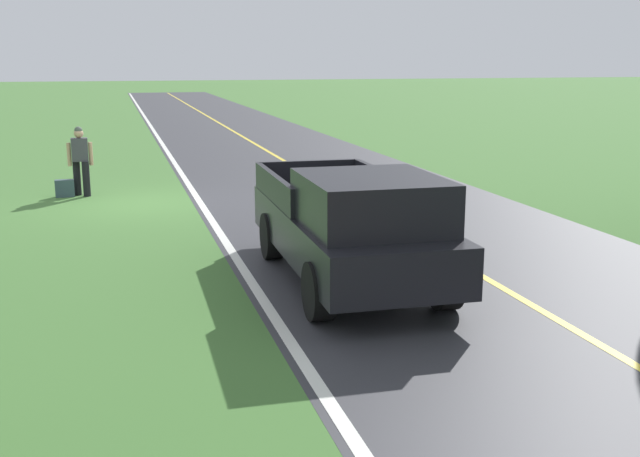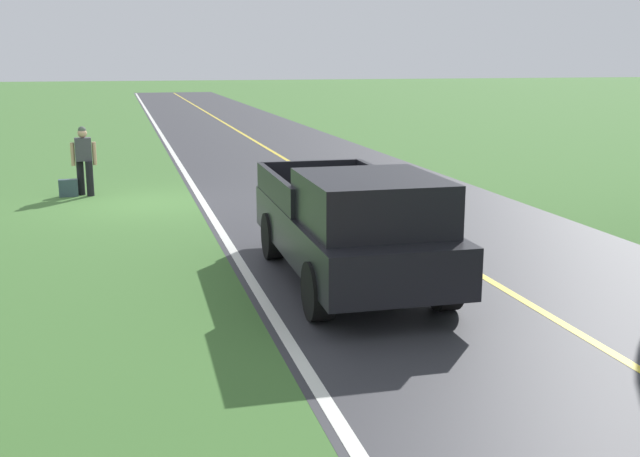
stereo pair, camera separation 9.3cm
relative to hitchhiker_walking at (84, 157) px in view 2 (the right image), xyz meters
The scene contains 7 objects.
ground_plane 2.34m from the hitchhiker_walking, 133.18° to the left, with size 200.00×200.00×0.00m, color #427033.
road_surface 6.65m from the hitchhiker_walking, 166.39° to the left, with size 7.61×120.00×0.00m, color #333338.
lane_edge_line 3.31m from the hitchhiker_walking, 150.76° to the left, with size 0.16×117.60×0.00m, color silver.
lane_centre_line 6.64m from the hitchhiker_walking, 166.39° to the left, with size 0.14×117.60×0.00m, color gold.
hitchhiker_walking is the anchor object (origin of this frame).
suitcase_carried 0.87m from the hitchhiker_walking, 12.90° to the left, with size 0.20×0.46×0.44m, color #384C56.
pickup_truck_passing 10.17m from the hitchhiker_walking, 114.66° to the left, with size 2.17×5.43×1.82m.
Camera 2 is at (0.58, 18.48, 3.43)m, focal length 42.87 mm.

